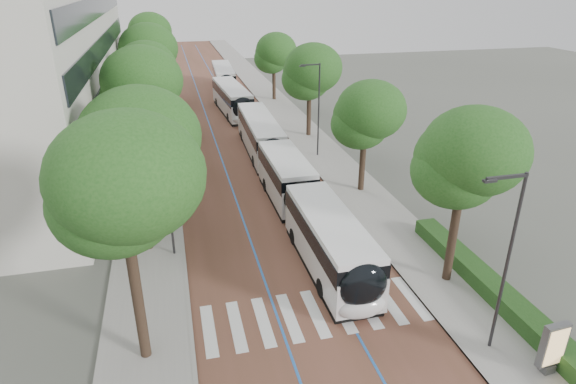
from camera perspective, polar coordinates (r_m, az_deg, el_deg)
ground at (r=22.75m, az=3.49°, el=-15.77°), size 160.00×160.00×0.00m
road at (r=58.69m, az=-8.25°, el=9.49°), size 11.00×140.00×0.02m
sidewalk_left at (r=58.46m, az=-15.65°, el=8.84°), size 4.00×140.00×0.12m
sidewalk_right at (r=59.85m, az=-1.00°, el=10.06°), size 4.00×140.00×0.12m
kerb_left at (r=58.42m, az=-13.78°, el=9.03°), size 0.20×140.00×0.14m
kerb_right at (r=59.47m, az=-2.81°, el=9.94°), size 0.20×140.00×0.14m
zebra_crossing at (r=23.52m, az=3.23°, el=-14.13°), size 10.55×3.60×0.01m
lane_line_left at (r=58.56m, az=-9.83°, el=9.36°), size 0.12×126.00×0.01m
lane_line_right at (r=58.86m, az=-6.68°, el=9.63°), size 0.12×126.00×0.01m
hedge at (r=26.18m, az=23.26°, el=-10.59°), size 1.20×14.00×0.80m
streetlight_near at (r=20.65m, az=24.41°, el=-6.45°), size 1.82×0.20×8.00m
streetlight_far at (r=41.61m, az=3.44°, el=10.50°), size 1.82×0.20×8.00m
lamp_post_left at (r=26.73m, az=-14.11°, el=0.32°), size 0.14×0.14×8.00m
trees_left at (r=42.88m, az=-16.84°, el=12.92°), size 6.42×60.69×9.98m
trees_right at (r=42.54m, az=4.53°, el=12.38°), size 5.54×47.03×8.73m
lead_bus at (r=29.06m, az=2.50°, el=-2.37°), size 2.67×18.42×3.20m
bus_queued_0 at (r=43.15m, az=-3.21°, el=6.60°), size 2.80×12.45×3.20m
bus_queued_1 at (r=56.79m, az=-6.57°, el=10.76°), size 3.27×12.53×3.20m
bus_queued_2 at (r=69.79m, az=-7.63°, el=13.20°), size 3.09×12.50×3.20m
ad_panel at (r=22.32m, az=28.87°, el=-15.82°), size 1.13×0.46×2.31m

